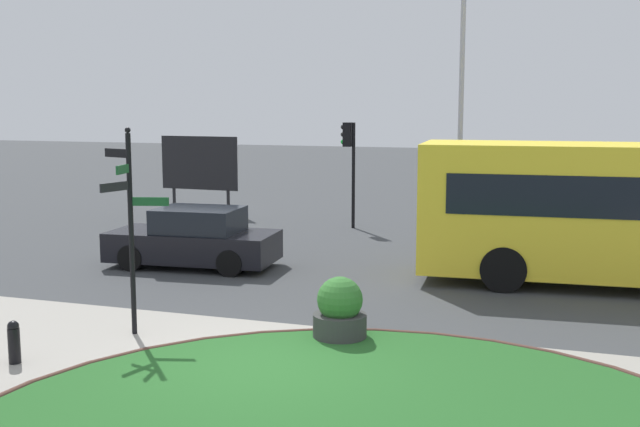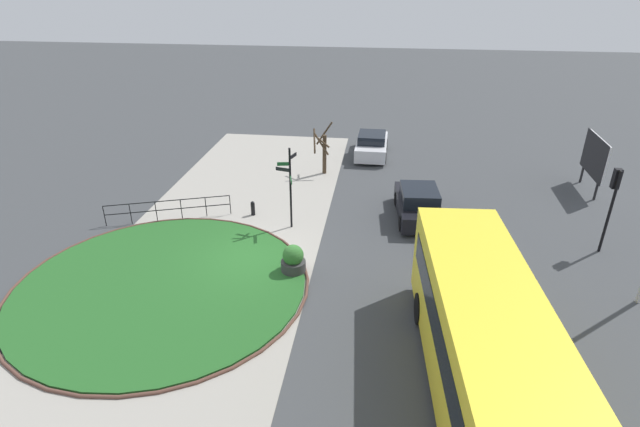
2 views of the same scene
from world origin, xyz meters
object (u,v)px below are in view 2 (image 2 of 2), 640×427
(bus_yellow, at_px, (488,354))
(planter_near_signpost, at_px, (293,261))
(signpost_directional, at_px, (290,183))
(street_tree_bare, at_px, (323,150))
(traffic_light_near, at_px, (614,192))
(billboard_left, at_px, (595,157))
(car_far_lane, at_px, (372,145))
(bollard_foreground, at_px, (253,208))
(car_near_lane, at_px, (418,204))

(bus_yellow, height_order, planter_near_signpost, bus_yellow)
(signpost_directional, relative_size, street_tree_bare, 1.30)
(traffic_light_near, xyz_separation_m, street_tree_bare, (-6.82, -12.08, -1.16))
(street_tree_bare, bearing_deg, planter_near_signpost, 0.98)
(bus_yellow, bearing_deg, signpost_directional, 32.20)
(street_tree_bare, bearing_deg, billboard_left, 87.57)
(traffic_light_near, distance_m, street_tree_bare, 13.92)
(bus_yellow, distance_m, car_far_lane, 19.41)
(bollard_foreground, height_order, planter_near_signpost, planter_near_signpost)
(car_far_lane, relative_size, planter_near_signpost, 3.65)
(bollard_foreground, xyz_separation_m, car_far_lane, (-8.96, 5.06, 0.31))
(bus_yellow, relative_size, car_far_lane, 2.56)
(bus_yellow, xyz_separation_m, car_far_lane, (-19.05, -3.55, -1.04))
(bollard_foreground, distance_m, car_far_lane, 10.29)
(bollard_foreground, distance_m, car_near_lane, 7.52)
(street_tree_bare, bearing_deg, car_near_lane, 45.33)
(car_far_lane, height_order, billboard_left, billboard_left)
(car_near_lane, bearing_deg, billboard_left, -68.06)
(planter_near_signpost, relative_size, street_tree_bare, 0.40)
(traffic_light_near, distance_m, billboard_left, 6.49)
(billboard_left, bearing_deg, bus_yellow, -24.71)
(bollard_foreground, bearing_deg, bus_yellow, 40.46)
(billboard_left, bearing_deg, planter_near_signpost, -52.77)
(bollard_foreground, height_order, street_tree_bare, street_tree_bare)
(signpost_directional, relative_size, car_near_lane, 0.86)
(street_tree_bare, bearing_deg, signpost_directional, -5.18)
(car_near_lane, xyz_separation_m, street_tree_bare, (-4.89, -4.94, 0.69))
(bus_yellow, bearing_deg, car_far_lane, 6.69)
(planter_near_signpost, height_order, street_tree_bare, street_tree_bare)
(billboard_left, bearing_deg, traffic_light_near, -12.53)
(car_near_lane, distance_m, billboard_left, 9.82)
(bus_yellow, height_order, billboard_left, bus_yellow)
(car_far_lane, distance_m, billboard_left, 11.88)
(bollard_foreground, relative_size, traffic_light_near, 0.20)
(bus_yellow, relative_size, planter_near_signpost, 9.34)
(signpost_directional, relative_size, billboard_left, 1.16)
(car_near_lane, bearing_deg, street_tree_bare, 41.07)
(bollard_foreground, bearing_deg, traffic_light_near, 85.30)
(bus_yellow, height_order, traffic_light_near, traffic_light_near)
(car_far_lane, relative_size, street_tree_bare, 1.47)
(car_far_lane, xyz_separation_m, street_tree_bare, (3.33, -2.53, 0.70))
(car_far_lane, relative_size, billboard_left, 1.32)
(billboard_left, bearing_deg, street_tree_bare, -90.44)
(traffic_light_near, height_order, billboard_left, traffic_light_near)
(signpost_directional, relative_size, bus_yellow, 0.34)
(bollard_foreground, height_order, bus_yellow, bus_yellow)
(car_far_lane, distance_m, planter_near_signpost, 13.67)
(signpost_directional, height_order, traffic_light_near, signpost_directional)
(signpost_directional, bearing_deg, car_near_lane, 106.81)
(signpost_directional, distance_m, billboard_left, 15.49)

